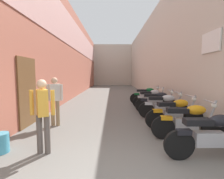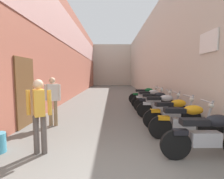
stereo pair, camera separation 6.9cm
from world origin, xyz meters
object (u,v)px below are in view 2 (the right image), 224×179
Objects in this scene: motorcycle_second at (187,121)px; motorcycle_fifth at (156,101)px; motorcycle_seventh at (146,95)px; pedestrian_mid_alley at (53,98)px; motorcycle_fourth at (162,105)px; motorcycle_nearest at (209,135)px; motorcycle_sixth at (151,98)px; pedestrian_by_doorway at (40,111)px; motorcycle_third at (173,112)px.

motorcycle_second is 2.99m from motorcycle_fifth.
motorcycle_second is at bearing -90.00° from motorcycle_fifth.
motorcycle_seventh is 5.51m from pedestrian_mid_alley.
motorcycle_fifth is at bearing 90.00° from motorcycle_fourth.
motorcycle_sixth is (-0.00, 5.07, 0.00)m from motorcycle_nearest.
motorcycle_fourth and motorcycle_fifth have the same top height.
pedestrian_by_doorway is 1.97m from pedestrian_mid_alley.
motorcycle_fourth is at bearing -90.00° from motorcycle_seventh.
motorcycle_nearest and motorcycle_sixth have the same top height.
motorcycle_fifth is at bearing 25.45° from pedestrian_mid_alley.
motorcycle_nearest is 3.09m from motorcycle_fourth.
motorcycle_third is (-0.00, 0.93, 0.00)m from motorcycle_second.
motorcycle_nearest is 3.99m from motorcycle_fifth.
motorcycle_second is 1.00× the size of motorcycle_fourth.
motorcycle_nearest is at bearing -90.00° from motorcycle_second.
motorcycle_fourth is 4.43m from pedestrian_by_doorway.
motorcycle_seventh is (0.00, 1.11, 0.00)m from motorcycle_sixth.
motorcycle_third is 1.18× the size of pedestrian_mid_alley.
pedestrian_mid_alley reaches higher than motorcycle_fourth.
pedestrian_by_doorway is (-3.39, 0.26, 0.42)m from motorcycle_nearest.
motorcycle_fifth is at bearing 47.79° from pedestrian_by_doorway.
pedestrian_mid_alley is (-3.78, -0.90, 0.42)m from motorcycle_fourth.
motorcycle_third is 1.01× the size of motorcycle_fifth.
motorcycle_nearest is 6.18m from motorcycle_seventh.
motorcycle_second is 4.07m from motorcycle_sixth.
motorcycle_second and motorcycle_seventh have the same top height.
motorcycle_third is at bearing -90.00° from motorcycle_seventh.
pedestrian_mid_alley is (-0.40, 1.93, 0.00)m from pedestrian_by_doorway.
motorcycle_nearest is at bearing -4.40° from pedestrian_by_doorway.
pedestrian_mid_alley is at bearing 162.50° from motorcycle_second.
motorcycle_third is at bearing -4.00° from pedestrian_mid_alley.
motorcycle_third is at bearing 90.00° from motorcycle_second.
motorcycle_seventh is at bearing 46.46° from pedestrian_mid_alley.
motorcycle_fourth is 1.18× the size of pedestrian_mid_alley.
motorcycle_sixth is 1.18× the size of pedestrian_mid_alley.
motorcycle_sixth is at bearing 37.21° from pedestrian_mid_alley.
motorcycle_fourth and motorcycle_seventh have the same top height.
motorcycle_third and motorcycle_fifth have the same top height.
motorcycle_third is at bearing -90.00° from motorcycle_sixth.
motorcycle_sixth is at bearing 90.00° from motorcycle_third.
motorcycle_third is 1.00× the size of motorcycle_seventh.
motorcycle_nearest is 4.39m from pedestrian_mid_alley.
motorcycle_second is 3.99m from pedestrian_mid_alley.
motorcycle_fifth is at bearing 90.00° from motorcycle_nearest.
motorcycle_second is at bearing -17.50° from pedestrian_mid_alley.
motorcycle_nearest is at bearing -90.00° from motorcycle_fourth.
motorcycle_fifth and motorcycle_sixth have the same top height.
pedestrian_mid_alley is (-3.78, 2.19, 0.42)m from motorcycle_nearest.
motorcycle_nearest is 1.18× the size of pedestrian_by_doorway.
motorcycle_fifth and motorcycle_seventh have the same top height.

